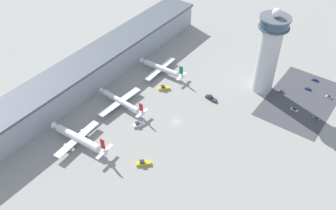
{
  "coord_description": "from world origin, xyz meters",
  "views": [
    {
      "loc": [
        -135.78,
        -92.83,
        155.82
      ],
      "look_at": [
        3.8,
        8.81,
        6.44
      ],
      "focal_mm": 40.0,
      "sensor_mm": 36.0,
      "label": 1
    }
  ],
  "objects_px": {
    "service_truck_water": "(138,124)",
    "car_black_suv": "(308,89)",
    "service_truck_catering": "(211,98)",
    "car_red_hatchback": "(281,91)",
    "car_white_wagon": "(294,110)",
    "airplane_gate_charlie": "(161,68)",
    "control_tower": "(269,52)",
    "service_truck_fuel": "(143,163)",
    "airplane_gate_alpha": "(78,138)",
    "car_green_van": "(329,97)",
    "service_truck_baggage": "(164,88)",
    "airplane_gate_bravo": "(121,102)",
    "car_maroon_suv": "(316,118)",
    "car_blue_compact": "(315,80)"
  },
  "relations": [
    {
      "from": "control_tower",
      "to": "service_truck_baggage",
      "type": "height_order",
      "value": "control_tower"
    },
    {
      "from": "service_truck_baggage",
      "to": "car_black_suv",
      "type": "bearing_deg",
      "value": -54.08
    },
    {
      "from": "service_truck_baggage",
      "to": "car_green_van",
      "type": "distance_m",
      "value": 108.04
    },
    {
      "from": "car_maroon_suv",
      "to": "service_truck_fuel",
      "type": "bearing_deg",
      "value": 145.09
    },
    {
      "from": "car_red_hatchback",
      "to": "car_white_wagon",
      "type": "bearing_deg",
      "value": -131.55
    },
    {
      "from": "airplane_gate_charlie",
      "to": "car_black_suv",
      "type": "height_order",
      "value": "airplane_gate_charlie"
    },
    {
      "from": "service_truck_baggage",
      "to": "car_black_suv",
      "type": "height_order",
      "value": "service_truck_baggage"
    },
    {
      "from": "service_truck_fuel",
      "to": "car_green_van",
      "type": "height_order",
      "value": "service_truck_fuel"
    },
    {
      "from": "car_green_van",
      "to": "service_truck_baggage",
      "type": "bearing_deg",
      "value": 121.44
    },
    {
      "from": "car_maroon_suv",
      "to": "car_white_wagon",
      "type": "xyz_separation_m",
      "value": [
        -0.17,
        13.87,
        0.06
      ]
    },
    {
      "from": "service_truck_baggage",
      "to": "car_maroon_suv",
      "type": "bearing_deg",
      "value": -71.34
    },
    {
      "from": "service_truck_catering",
      "to": "service_truck_water",
      "type": "distance_m",
      "value": 51.69
    },
    {
      "from": "car_red_hatchback",
      "to": "service_truck_baggage",
      "type": "bearing_deg",
      "value": 123.84
    },
    {
      "from": "service_truck_water",
      "to": "car_white_wagon",
      "type": "distance_m",
      "value": 97.82
    },
    {
      "from": "car_maroon_suv",
      "to": "car_black_suv",
      "type": "xyz_separation_m",
      "value": [
        25.37,
        14.39,
        -0.02
      ]
    },
    {
      "from": "car_red_hatchback",
      "to": "service_truck_catering",
      "type": "bearing_deg",
      "value": 135.09
    },
    {
      "from": "car_green_van",
      "to": "car_red_hatchback",
      "type": "bearing_deg",
      "value": 115.26
    },
    {
      "from": "control_tower",
      "to": "service_truck_fuel",
      "type": "relative_size",
      "value": 7.86
    },
    {
      "from": "airplane_gate_bravo",
      "to": "car_blue_compact",
      "type": "relative_size",
      "value": 8.24
    },
    {
      "from": "service_truck_catering",
      "to": "service_truck_fuel",
      "type": "relative_size",
      "value": 1.15
    },
    {
      "from": "airplane_gate_charlie",
      "to": "car_green_van",
      "type": "distance_m",
      "value": 113.13
    },
    {
      "from": "airplane_gate_alpha",
      "to": "car_green_van",
      "type": "height_order",
      "value": "airplane_gate_alpha"
    },
    {
      "from": "control_tower",
      "to": "airplane_gate_bravo",
      "type": "height_order",
      "value": "control_tower"
    },
    {
      "from": "airplane_gate_bravo",
      "to": "airplane_gate_charlie",
      "type": "distance_m",
      "value": 43.7
    },
    {
      "from": "airplane_gate_charlie",
      "to": "car_green_van",
      "type": "bearing_deg",
      "value": -67.95
    },
    {
      "from": "airplane_gate_alpha",
      "to": "car_blue_compact",
      "type": "xyz_separation_m",
      "value": [
        137.42,
        -87.75,
        -3.75
      ]
    },
    {
      "from": "service_truck_fuel",
      "to": "service_truck_water",
      "type": "distance_m",
      "value": 30.3
    },
    {
      "from": "service_truck_catering",
      "to": "car_green_van",
      "type": "distance_m",
      "value": 77.09
    },
    {
      "from": "airplane_gate_alpha",
      "to": "car_green_van",
      "type": "distance_m",
      "value": 160.68
    },
    {
      "from": "service_truck_water",
      "to": "car_black_suv",
      "type": "relative_size",
      "value": 1.77
    },
    {
      "from": "service_truck_baggage",
      "to": "service_truck_fuel",
      "type": "bearing_deg",
      "value": -153.09
    },
    {
      "from": "car_maroon_suv",
      "to": "car_blue_compact",
      "type": "xyz_separation_m",
      "value": [
        37.89,
        14.01,
        -0.0
      ]
    },
    {
      "from": "service_truck_water",
      "to": "car_maroon_suv",
      "type": "height_order",
      "value": "service_truck_water"
    },
    {
      "from": "control_tower",
      "to": "airplane_gate_alpha",
      "type": "relative_size",
      "value": 1.46
    },
    {
      "from": "airplane_gate_charlie",
      "to": "car_red_hatchback",
      "type": "height_order",
      "value": "airplane_gate_charlie"
    },
    {
      "from": "control_tower",
      "to": "airplane_gate_alpha",
      "type": "bearing_deg",
      "value": 150.18
    },
    {
      "from": "airplane_gate_bravo",
      "to": "car_black_suv",
      "type": "height_order",
      "value": "airplane_gate_bravo"
    },
    {
      "from": "airplane_gate_charlie",
      "to": "service_truck_fuel",
      "type": "distance_m",
      "value": 84.13
    },
    {
      "from": "service_truck_catering",
      "to": "service_truck_water",
      "type": "height_order",
      "value": "service_truck_water"
    },
    {
      "from": "control_tower",
      "to": "service_truck_baggage",
      "type": "relative_size",
      "value": 8.15
    },
    {
      "from": "car_blue_compact",
      "to": "car_maroon_suv",
      "type": "bearing_deg",
      "value": -159.7
    },
    {
      "from": "control_tower",
      "to": "service_truck_catering",
      "type": "distance_m",
      "value": 46.1
    },
    {
      "from": "service_truck_fuel",
      "to": "control_tower",
      "type": "bearing_deg",
      "value": -13.0
    },
    {
      "from": "service_truck_catering",
      "to": "car_white_wagon",
      "type": "bearing_deg",
      "value": -65.66
    },
    {
      "from": "airplane_gate_charlie",
      "to": "service_truck_fuel",
      "type": "bearing_deg",
      "value": -149.7
    },
    {
      "from": "airplane_gate_alpha",
      "to": "airplane_gate_charlie",
      "type": "height_order",
      "value": "airplane_gate_alpha"
    },
    {
      "from": "service_truck_fuel",
      "to": "car_black_suv",
      "type": "xyz_separation_m",
      "value": [
        115.34,
        -48.39,
        -0.46
      ]
    },
    {
      "from": "airplane_gate_bravo",
      "to": "car_maroon_suv",
      "type": "bearing_deg",
      "value": -59.59
    },
    {
      "from": "airplane_gate_alpha",
      "to": "car_maroon_suv",
      "type": "distance_m",
      "value": 142.4
    },
    {
      "from": "car_maroon_suv",
      "to": "car_red_hatchback",
      "type": "bearing_deg",
      "value": 66.36
    }
  ]
}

